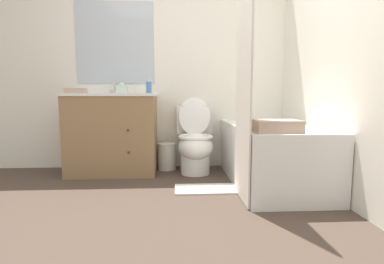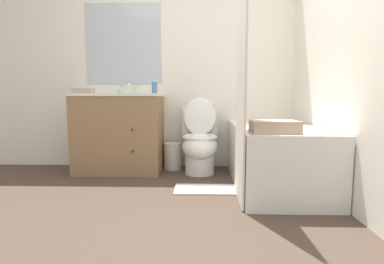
{
  "view_description": "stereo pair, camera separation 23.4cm",
  "coord_description": "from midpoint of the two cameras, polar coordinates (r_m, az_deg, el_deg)",
  "views": [
    {
      "loc": [
        -0.07,
        -1.91,
        0.84
      ],
      "look_at": [
        0.08,
        0.76,
        0.53
      ],
      "focal_mm": 28.0,
      "sensor_mm": 36.0,
      "label": 1
    },
    {
      "loc": [
        0.16,
        -1.91,
        0.84
      ],
      "look_at": [
        0.08,
        0.76,
        0.53
      ],
      "focal_mm": 28.0,
      "sensor_mm": 36.0,
      "label": 2
    }
  ],
  "objects": [
    {
      "name": "ground_plane",
      "position": [
        2.09,
        -4.32,
        -17.09
      ],
      "size": [
        14.0,
        14.0,
        0.0
      ],
      "primitive_type": "plane",
      "color": "#47382D"
    },
    {
      "name": "wall_back",
      "position": [
        3.65,
        -4.08,
        13.12
      ],
      "size": [
        8.0,
        0.06,
        2.5
      ],
      "color": "white",
      "rests_on": "ground_plane"
    },
    {
      "name": "wall_right",
      "position": [
        3.04,
        21.13,
        13.96
      ],
      "size": [
        0.05,
        2.69,
        2.5
      ],
      "color": "white",
      "rests_on": "ground_plane"
    },
    {
      "name": "vanity_cabinet",
      "position": [
        3.44,
        -16.71,
        -0.12
      ],
      "size": [
        0.96,
        0.59,
        0.88
      ],
      "color": "olive",
      "rests_on": "ground_plane"
    },
    {
      "name": "sink_faucet",
      "position": [
        3.62,
        -16.2,
        7.58
      ],
      "size": [
        0.14,
        0.12,
        0.12
      ],
      "color": "silver",
      "rests_on": "vanity_cabinet"
    },
    {
      "name": "toilet",
      "position": [
        3.3,
        -1.43,
        -1.96
      ],
      "size": [
        0.4,
        0.64,
        0.84
      ],
      "color": "white",
      "rests_on": "ground_plane"
    },
    {
      "name": "bathtub",
      "position": [
        3.01,
        12.54,
        -4.08
      ],
      "size": [
        0.75,
        1.52,
        0.57
      ],
      "color": "white",
      "rests_on": "ground_plane"
    },
    {
      "name": "shower_curtain",
      "position": [
        2.42,
        7.05,
        9.45
      ],
      "size": [
        0.02,
        0.5,
        1.91
      ],
      "color": "silver",
      "rests_on": "ground_plane"
    },
    {
      "name": "wastebasket",
      "position": [
        3.52,
        -6.72,
        -4.64
      ],
      "size": [
        0.21,
        0.21,
        0.31
      ],
      "color": "silver",
      "rests_on": "ground_plane"
    },
    {
      "name": "tissue_box",
      "position": [
        3.45,
        -15.09,
        7.88
      ],
      "size": [
        0.12,
        0.12,
        0.12
      ],
      "color": "silver",
      "rests_on": "vanity_cabinet"
    },
    {
      "name": "soap_dispenser",
      "position": [
        3.37,
        -10.22,
        8.4
      ],
      "size": [
        0.06,
        0.06,
        0.16
      ],
      "color": "#4C7AB2",
      "rests_on": "vanity_cabinet"
    },
    {
      "name": "hand_towel_folded",
      "position": [
        3.37,
        -23.16,
        7.25
      ],
      "size": [
        0.21,
        0.12,
        0.05
      ],
      "color": "tan",
      "rests_on": "vanity_cabinet"
    },
    {
      "name": "bath_towel_folded",
      "position": [
        2.4,
        13.14,
        1.12
      ],
      "size": [
        0.35,
        0.26,
        0.09
      ],
      "color": "tan",
      "rests_on": "bathtub"
    },
    {
      "name": "bath_mat",
      "position": [
        2.77,
        0.43,
        -10.83
      ],
      "size": [
        0.58,
        0.3,
        0.02
      ],
      "color": "silver",
      "rests_on": "ground_plane"
    }
  ]
}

